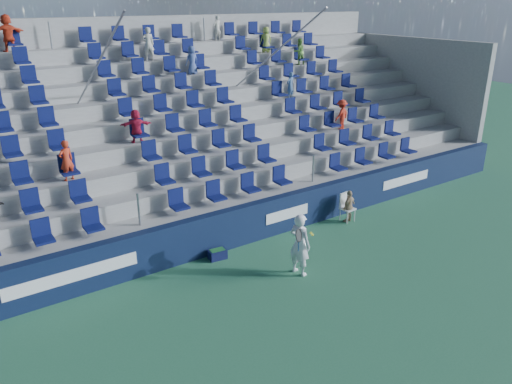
{
  "coord_description": "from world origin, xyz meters",
  "views": [
    {
      "loc": [
        -7.24,
        -8.11,
        6.86
      ],
      "look_at": [
        0.2,
        2.8,
        1.7
      ],
      "focal_mm": 35.0,
      "sensor_mm": 36.0,
      "label": 1
    }
  ],
  "objects": [
    {
      "name": "sponsor_wall",
      "position": [
        0.0,
        3.15,
        0.6
      ],
      "size": [
        24.0,
        0.32,
        1.2
      ],
      "color": "#101C3B",
      "rests_on": "ground"
    },
    {
      "name": "ball_bin",
      "position": [
        -1.15,
        2.75,
        0.15
      ],
      "size": [
        0.53,
        0.37,
        0.28
      ],
      "color": "#10143A",
      "rests_on": "ground"
    },
    {
      "name": "tennis_player",
      "position": [
        0.24,
        0.83,
        0.86
      ],
      "size": [
        0.69,
        0.7,
        1.72
      ],
      "color": "white",
      "rests_on": "ground"
    },
    {
      "name": "line_judge",
      "position": [
        3.65,
        2.5,
        0.54
      ],
      "size": [
        0.68,
        0.43,
        1.08
      ],
      "primitive_type": "imported",
      "rotation": [
        0.0,
        0.0,
        3.41
      ],
      "color": "tan",
      "rests_on": "ground"
    },
    {
      "name": "ground",
      "position": [
        0.0,
        0.0,
        0.0
      ],
      "size": [
        70.0,
        70.0,
        0.0
      ],
      "primitive_type": "plane",
      "color": "#31734D",
      "rests_on": "ground"
    },
    {
      "name": "grandstand",
      "position": [
        -0.0,
        8.24,
        2.13
      ],
      "size": [
        24.0,
        8.17,
        6.63
      ],
      "color": "#A3A39E",
      "rests_on": "ground"
    },
    {
      "name": "line_judge_chair",
      "position": [
        3.65,
        2.65,
        0.54
      ],
      "size": [
        0.45,
        0.46,
        0.94
      ],
      "color": "white",
      "rests_on": "ground"
    }
  ]
}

